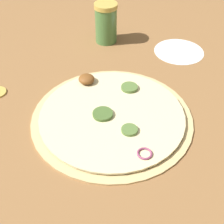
% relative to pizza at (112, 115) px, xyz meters
% --- Properties ---
extents(ground_plane, '(3.00, 3.00, 0.00)m').
position_rel_pizza_xyz_m(ground_plane, '(-0.00, 0.00, -0.01)').
color(ground_plane, olive).
extents(pizza, '(0.34, 0.34, 0.03)m').
position_rel_pizza_xyz_m(pizza, '(0.00, 0.00, 0.00)').
color(pizza, '#D6B77A').
rests_on(pizza, ground_plane).
extents(spice_jar, '(0.06, 0.06, 0.11)m').
position_rel_pizza_xyz_m(spice_jar, '(0.09, -0.31, 0.05)').
color(spice_jar, '#4C7F42').
rests_on(spice_jar, ground_plane).
extents(flour_patch, '(0.13, 0.13, 0.00)m').
position_rel_pizza_xyz_m(flour_patch, '(-0.12, -0.30, -0.01)').
color(flour_patch, white).
rests_on(flour_patch, ground_plane).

